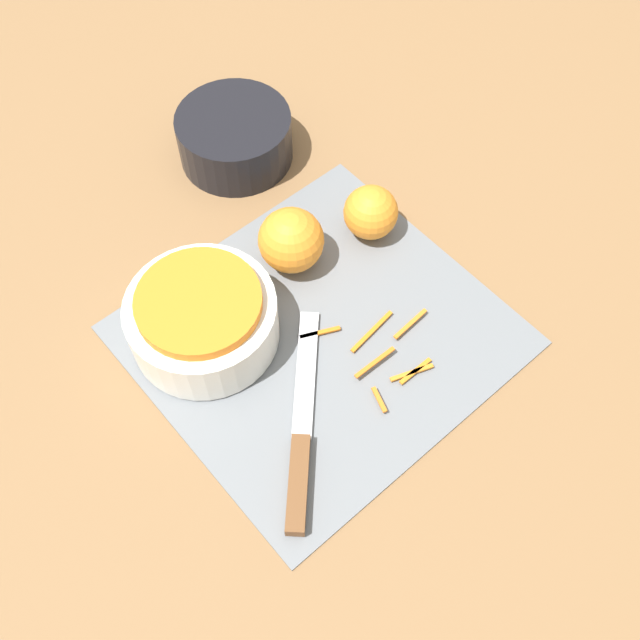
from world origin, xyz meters
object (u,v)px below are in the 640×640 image
knife (300,455)px  orange_left (291,240)px  bowl_speckled (202,318)px  orange_right (371,212)px  bowl_dark (235,137)px

knife → orange_left: orange_left is taller
orange_left → bowl_speckled: bearing=-173.3°
knife → orange_right: orange_right is taller
bowl_speckled → bowl_dark: bearing=45.4°
bowl_speckled → orange_right: 0.25m
orange_left → orange_right: size_ratio=1.17×
knife → bowl_speckled: bearing=39.2°
bowl_speckled → knife: size_ratio=0.83×
bowl_speckled → orange_left: orange_left is taller
bowl_speckled → knife: (-0.01, -0.19, -0.03)m
knife → orange_right: size_ratio=3.00×
orange_left → orange_right: 0.11m
orange_left → orange_right: orange_left is taller
bowl_speckled → bowl_dark: (0.20, 0.21, -0.01)m
bowl_dark → orange_right: (0.05, -0.22, 0.01)m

